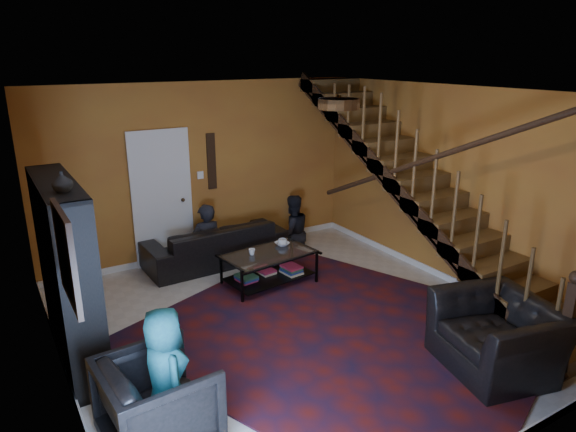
% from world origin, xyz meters
% --- Properties ---
extents(floor, '(5.50, 5.50, 0.00)m').
position_xyz_m(floor, '(0.00, 0.00, 0.00)').
color(floor, beige).
rests_on(floor, ground).
extents(room, '(5.50, 5.50, 5.50)m').
position_xyz_m(room, '(-1.33, 1.33, 0.05)').
color(room, '#AE7326').
rests_on(room, ground).
extents(staircase, '(0.95, 5.02, 3.18)m').
position_xyz_m(staircase, '(2.12, -0.00, 1.40)').
color(staircase, brown).
rests_on(staircase, floor).
extents(bookshelf, '(0.35, 1.80, 2.00)m').
position_xyz_m(bookshelf, '(-2.40, 0.60, 0.96)').
color(bookshelf, black).
rests_on(bookshelf, floor).
extents(door, '(0.82, 0.05, 2.05)m').
position_xyz_m(door, '(-0.70, 2.73, 1.02)').
color(door, silver).
rests_on(door, floor).
extents(framed_picture, '(0.04, 0.74, 0.74)m').
position_xyz_m(framed_picture, '(-2.57, -0.90, 1.75)').
color(framed_picture, maroon).
rests_on(framed_picture, room).
extents(wall_hanging, '(0.14, 0.03, 0.90)m').
position_xyz_m(wall_hanging, '(0.15, 2.73, 1.55)').
color(wall_hanging, black).
rests_on(wall_hanging, room).
extents(ceiling_fixture, '(0.40, 0.40, 0.10)m').
position_xyz_m(ceiling_fixture, '(0.00, -0.80, 2.74)').
color(ceiling_fixture, '#3F2814').
rests_on(ceiling_fixture, room).
extents(rug, '(5.05, 5.35, 0.02)m').
position_xyz_m(rug, '(0.35, -0.51, 0.01)').
color(rug, '#4C100D').
rests_on(rug, floor).
extents(sofa, '(2.24, 0.92, 0.65)m').
position_xyz_m(sofa, '(-0.02, 2.30, 0.32)').
color(sofa, black).
rests_on(sofa, floor).
extents(armchair_left, '(0.95, 0.92, 0.81)m').
position_xyz_m(armchair_left, '(-2.05, -1.14, 0.40)').
color(armchair_left, black).
rests_on(armchair_left, floor).
extents(armchair_right, '(1.28, 1.38, 0.76)m').
position_xyz_m(armchair_right, '(1.33, -1.90, 0.38)').
color(armchair_right, black).
rests_on(armchair_right, floor).
extents(person_adult_a, '(0.53, 0.35, 1.43)m').
position_xyz_m(person_adult_a, '(-0.16, 2.35, 0.26)').
color(person_adult_a, black).
rests_on(person_adult_a, sofa).
extents(person_adult_b, '(0.69, 0.56, 1.34)m').
position_xyz_m(person_adult_b, '(1.44, 2.35, 0.22)').
color(person_adult_b, black).
rests_on(person_adult_b, sofa).
extents(person_child, '(0.42, 0.61, 1.21)m').
position_xyz_m(person_child, '(-1.95, -1.08, 0.61)').
color(person_child, '#185D58').
rests_on(person_child, armchair_left).
extents(coffee_table, '(1.34, 0.88, 0.48)m').
position_xyz_m(coffee_table, '(0.30, 1.15, 0.28)').
color(coffee_table, black).
rests_on(coffee_table, floor).
extents(cup_a, '(0.14, 0.14, 0.10)m').
position_xyz_m(cup_a, '(0.62, 1.31, 0.53)').
color(cup_a, '#999999').
rests_on(cup_a, coffee_table).
extents(cup_b, '(0.12, 0.12, 0.09)m').
position_xyz_m(cup_b, '(0.07, 1.23, 0.52)').
color(cup_b, '#999999').
rests_on(cup_b, coffee_table).
extents(bowl, '(0.22, 0.22, 0.05)m').
position_xyz_m(bowl, '(0.62, 1.32, 0.51)').
color(bowl, '#999999').
rests_on(bowl, coffee_table).
extents(vase, '(0.18, 0.18, 0.19)m').
position_xyz_m(vase, '(-2.41, 0.10, 2.10)').
color(vase, '#999999').
rests_on(vase, bookshelf).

